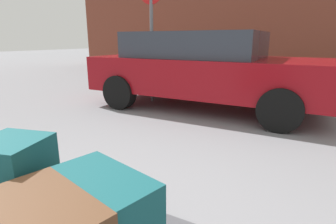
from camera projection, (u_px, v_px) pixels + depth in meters
suitcase_olive_center at (18, 198)px, 1.47m from camera, size 0.51×0.44×0.23m
duffel_bag_teal_stacked_top at (103, 210)px, 1.27m from camera, size 0.59×0.42×0.34m
duffel_bag_teal_topmost_pile at (12, 160)px, 1.41m from camera, size 0.40×0.40×0.22m
parked_car at (204, 68)px, 5.11m from camera, size 4.33×1.98×1.42m
no_parking_sign at (152, 28)px, 5.47m from camera, size 0.50×0.08×2.45m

